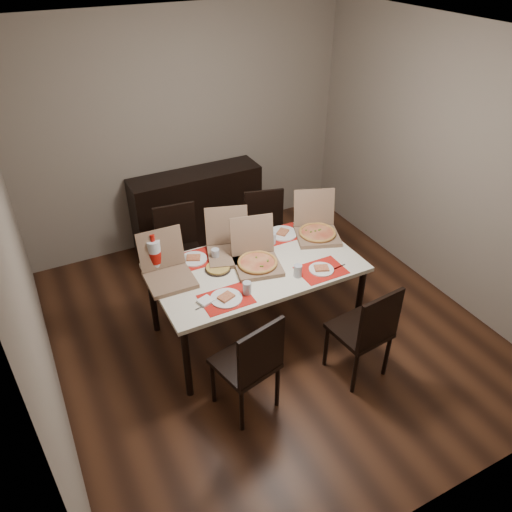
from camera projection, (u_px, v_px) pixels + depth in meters
name	position (u px, v px, depth m)	size (l,w,h in m)	color
ground	(269.00, 330.00, 4.78)	(3.80, 4.00, 0.02)	#432414
room_walls	(247.00, 141.00, 4.13)	(3.84, 4.02, 2.62)	gray
sideboard	(197.00, 208.00, 5.84)	(1.50, 0.40, 0.90)	black
dining_table	(256.00, 272.00, 4.39)	(1.80, 1.00, 0.75)	beige
chair_near_left	(251.00, 363.00, 3.72)	(0.51, 0.51, 0.93)	black
chair_near_right	(366.00, 330.00, 4.02)	(0.46, 0.46, 0.93)	black
chair_far_left	(180.00, 247.00, 5.04)	(0.46, 0.46, 0.93)	black
chair_far_right	(266.00, 231.00, 5.30)	(0.51, 0.51, 0.93)	black
setting_near_left	(229.00, 296.00, 3.96)	(0.48, 0.30, 0.11)	red
setting_near_right	(314.00, 270.00, 4.26)	(0.50, 0.30, 0.11)	red
setting_far_left	(197.00, 258.00, 4.41)	(0.44, 0.30, 0.11)	red
setting_far_right	(280.00, 235.00, 4.74)	(0.45, 0.30, 0.11)	red
napkin_loose	(251.00, 265.00, 4.34)	(0.12, 0.11, 0.02)	white
pizza_box_center	(257.00, 260.00, 4.32)	(0.47, 0.50, 0.39)	brown
pizza_box_right	(317.00, 230.00, 4.73)	(0.52, 0.55, 0.40)	brown
pizza_box_left	(168.00, 273.00, 4.15)	(0.39, 0.43, 0.39)	brown
pizza_box_extra	(229.00, 248.00, 4.46)	(0.50, 0.53, 0.39)	brown
faina_plate	(218.00, 268.00, 4.29)	(0.22, 0.22, 0.03)	black
dip_bowl	(251.00, 255.00, 4.47)	(0.12, 0.12, 0.03)	white
soda_bottle	(155.00, 256.00, 4.21)	(0.12, 0.12, 0.36)	silver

